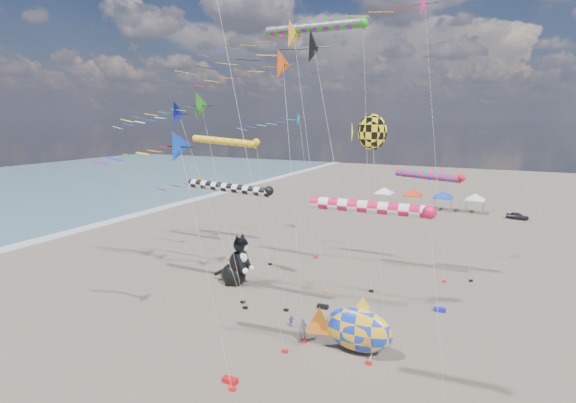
# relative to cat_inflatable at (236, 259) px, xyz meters

# --- Properties ---
(delta_kite_0) EXTENTS (16.62, 2.75, 27.07)m
(delta_kite_0) POSITION_rel_cat_inflatable_xyz_m (12.84, 9.15, 22.88)
(delta_kite_0) COLOR #F91977
(delta_kite_0) RESTS_ON ground
(delta_kite_1) EXTENTS (8.50, 1.56, 9.44)m
(delta_kite_1) POSITION_rel_cat_inflatable_xyz_m (-8.59, 5.81, 5.72)
(delta_kite_1) COLOR orange
(delta_kite_1) RESTS_ON ground
(delta_kite_2) EXTENTS (10.62, 1.76, 16.25)m
(delta_kite_2) POSITION_rel_cat_inflatable_xyz_m (-0.96, 10.71, 12.43)
(delta_kite_2) COLOR #0B75B8
(delta_kite_2) RESTS_ON ground
(delta_kite_3) EXTENTS (13.96, 2.68, 23.95)m
(delta_kite_3) POSITION_rel_cat_inflatable_xyz_m (3.48, 1.80, 19.83)
(delta_kite_3) COLOR orange
(delta_kite_3) RESTS_ON ground
(delta_kite_5) EXTENTS (11.17, 2.21, 16.96)m
(delta_kite_5) POSITION_rel_cat_inflatable_xyz_m (-2.28, -3.39, 13.05)
(delta_kite_5) COLOR #0F1AB5
(delta_kite_5) RESTS_ON ground
(delta_kite_6) EXTENTS (11.80, 2.23, 17.58)m
(delta_kite_6) POSITION_rel_cat_inflatable_xyz_m (-1.28, -4.29, 13.65)
(delta_kite_6) COLOR #258218
(delta_kite_6) RESTS_ON ground
(delta_kite_7) EXTENTS (15.95, 2.59, 21.54)m
(delta_kite_7) POSITION_rel_cat_inflatable_xyz_m (8.02, -5.15, 17.44)
(delta_kite_7) COLOR black
(delta_kite_7) RESTS_ON ground
(delta_kite_8) EXTENTS (9.28, 2.02, 14.90)m
(delta_kite_8) POSITION_rel_cat_inflatable_xyz_m (5.03, -14.28, 11.06)
(delta_kite_8) COLOR #0E3DBE
(delta_kite_8) RESTS_ON ground
(delta_kite_9) EXTENTS (9.08, 2.10, 20.09)m
(delta_kite_9) POSITION_rel_cat_inflatable_xyz_m (7.22, -7.30, 16.21)
(delta_kite_9) COLOR #EC4D0E
(delta_kite_9) RESTS_ON ground
(windsock_0) EXTENTS (7.73, 0.73, 10.32)m
(windsock_0) POSITION_rel_cat_inflatable_xyz_m (15.70, 10.45, 7.39)
(windsock_0) COLOR red
(windsock_0) RESTS_ON ground
(windsock_1) EXTENTS (10.55, 0.89, 23.56)m
(windsock_1) POSITION_rel_cat_inflatable_xyz_m (6.47, 3.75, 20.53)
(windsock_1) COLOR #249B1C
(windsock_1) RESTS_ON ground
(windsock_2) EXTENTS (7.68, 0.69, 11.39)m
(windsock_2) POSITION_rel_cat_inflatable_xyz_m (16.14, -12.21, 8.46)
(windsock_2) COLOR #E61049
(windsock_2) RESTS_ON ground
(windsock_3) EXTENTS (9.57, 0.80, 13.39)m
(windsock_3) POSITION_rel_cat_inflatable_xyz_m (-4.86, 6.45, 10.42)
(windsock_3) COLOR #FFAC15
(windsock_3) RESTS_ON ground
(windsock_4) EXTENTS (9.30, 0.78, 10.20)m
(windsock_4) POSITION_rel_cat_inflatable_xyz_m (1.89, -3.23, 7.25)
(windsock_4) COLOR black
(windsock_4) RESTS_ON ground
(angelfish_kite) EXTENTS (3.74, 3.02, 15.75)m
(angelfish_kite) POSITION_rel_cat_inflatable_xyz_m (12.65, -1.16, 11.81)
(angelfish_kite) COLOR yellow
(angelfish_kite) RESTS_ON ground
(cat_inflatable) EXTENTS (3.90, 2.25, 5.02)m
(cat_inflatable) POSITION_rel_cat_inflatable_xyz_m (0.00, 0.00, 0.00)
(cat_inflatable) COLOR black
(cat_inflatable) RESTS_ON ground
(fish_inflatable) EXTENTS (6.16, 2.75, 4.07)m
(fish_inflatable) POSITION_rel_cat_inflatable_xyz_m (13.97, -7.15, -0.77)
(fish_inflatable) COLOR blue
(fish_inflatable) RESTS_ON ground
(person_adult) EXTENTS (0.72, 0.62, 1.66)m
(person_adult) POSITION_rel_cat_inflatable_xyz_m (10.03, -7.19, -1.68)
(person_adult) COLOR gray
(person_adult) RESTS_ON ground
(child_green) EXTENTS (0.75, 0.71, 1.22)m
(child_green) POSITION_rel_cat_inflatable_xyz_m (13.67, -6.25, -1.90)
(child_green) COLOR #1E8954
(child_green) RESTS_ON ground
(child_blue) EXTENTS (0.54, 0.56, 0.94)m
(child_blue) POSITION_rel_cat_inflatable_xyz_m (8.36, -5.59, -2.04)
(child_blue) COLOR #2D69B5
(child_blue) RESTS_ON ground
(kite_bag_0) EXTENTS (0.90, 0.44, 0.30)m
(kite_bag_0) POSITION_rel_cat_inflatable_xyz_m (8.18, -13.68, -2.36)
(kite_bag_0) COLOR red
(kite_bag_0) RESTS_ON ground
(kite_bag_1) EXTENTS (0.90, 0.44, 0.30)m
(kite_bag_1) POSITION_rel_cat_inflatable_xyz_m (9.27, -1.42, -2.36)
(kite_bag_1) COLOR black
(kite_bag_1) RESTS_ON ground
(kite_bag_2) EXTENTS (0.90, 0.44, 0.30)m
(kite_bag_2) POSITION_rel_cat_inflatable_xyz_m (18.06, 2.12, -2.36)
(kite_bag_2) COLOR #1313C5
(kite_bag_2) RESTS_ON ground
(tent_row) EXTENTS (19.20, 4.20, 3.80)m
(tent_row) POSITION_rel_cat_inflatable_xyz_m (10.54, 44.29, 0.64)
(tent_row) COLOR white
(tent_row) RESTS_ON ground
(parked_car) EXTENTS (3.39, 1.92, 1.09)m
(parked_car) POSITION_rel_cat_inflatable_xyz_m (24.33, 42.29, -1.97)
(parked_car) COLOR #26262D
(parked_car) RESTS_ON ground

